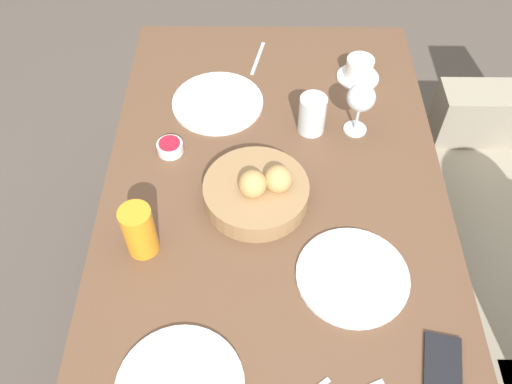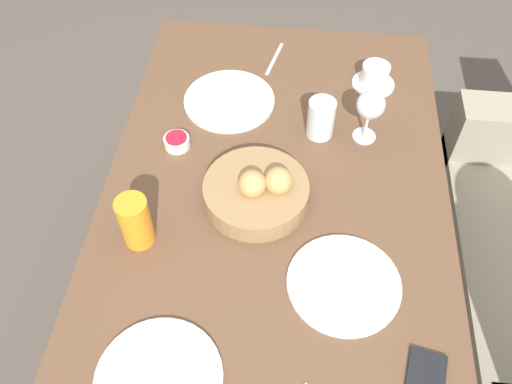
{
  "view_description": "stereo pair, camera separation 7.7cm",
  "coord_description": "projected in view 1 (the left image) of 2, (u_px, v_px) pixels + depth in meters",
  "views": [
    {
      "loc": [
        0.78,
        -0.04,
        1.82
      ],
      "look_at": [
        -0.04,
        -0.05,
        0.78
      ],
      "focal_mm": 38.0,
      "sensor_mm": 36.0,
      "label": 1
    },
    {
      "loc": [
        0.77,
        0.04,
        1.82
      ],
      "look_at": [
        -0.04,
        -0.05,
        0.78
      ],
      "focal_mm": 38.0,
      "sensor_mm": 36.0,
      "label": 2
    }
  ],
  "objects": [
    {
      "name": "coffee_cup",
      "position": [
        359.0,
        70.0,
        1.61
      ],
      "size": [
        0.13,
        0.13,
        0.07
      ],
      "color": "white",
      "rests_on": "dining_table"
    },
    {
      "name": "wine_glass",
      "position": [
        361.0,
        99.0,
        1.41
      ],
      "size": [
        0.08,
        0.08,
        0.16
      ],
      "color": "silver",
      "rests_on": "dining_table"
    },
    {
      "name": "dining_table",
      "position": [
        274.0,
        235.0,
        1.39
      ],
      "size": [
        1.54,
        0.87,
        0.75
      ],
      "color": "brown",
      "rests_on": "ground_plane"
    },
    {
      "name": "juice_glass",
      "position": [
        139.0,
        231.0,
        1.21
      ],
      "size": [
        0.07,
        0.07,
        0.14
      ],
      "color": "orange",
      "rests_on": "dining_table"
    },
    {
      "name": "water_tumbler",
      "position": [
        312.0,
        114.0,
        1.46
      ],
      "size": [
        0.07,
        0.07,
        0.11
      ],
      "color": "silver",
      "rests_on": "dining_table"
    },
    {
      "name": "plate_far_center",
      "position": [
        353.0,
        276.0,
        1.21
      ],
      "size": [
        0.25,
        0.25,
        0.01
      ],
      "color": "white",
      "rests_on": "dining_table"
    },
    {
      "name": "bread_basket",
      "position": [
        257.0,
        191.0,
        1.32
      ],
      "size": [
        0.26,
        0.26,
        0.11
      ],
      "color": "#99754C",
      "rests_on": "dining_table"
    },
    {
      "name": "ground_plane",
      "position": [
        269.0,
        339.0,
        1.91
      ],
      "size": [
        10.0,
        10.0,
        0.0
      ],
      "primitive_type": "plane",
      "color": "#564C44"
    },
    {
      "name": "plate_near_left",
      "position": [
        218.0,
        103.0,
        1.56
      ],
      "size": [
        0.26,
        0.26,
        0.01
      ],
      "color": "white",
      "rests_on": "dining_table"
    },
    {
      "name": "jam_bowl_berry",
      "position": [
        170.0,
        147.0,
        1.43
      ],
      "size": [
        0.07,
        0.07,
        0.03
      ],
      "color": "white",
      "rests_on": "dining_table"
    },
    {
      "name": "fork_silver",
      "position": [
        258.0,
        58.0,
        1.69
      ],
      "size": [
        0.16,
        0.05,
        0.0
      ],
      "color": "#B7B7BC",
      "rests_on": "dining_table"
    },
    {
      "name": "cell_phone",
      "position": [
        443.0,
        370.0,
        1.08
      ],
      "size": [
        0.16,
        0.1,
        0.01
      ],
      "color": "black",
      "rests_on": "dining_table"
    }
  ]
}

